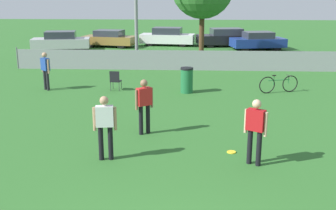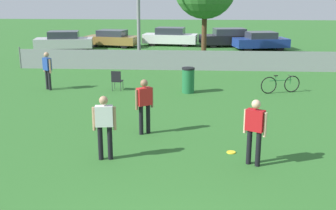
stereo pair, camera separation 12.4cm
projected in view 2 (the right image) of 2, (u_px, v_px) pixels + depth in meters
name	position (u px, v px, depth m)	size (l,w,h in m)	color
fence_backline	(184.00, 60.00, 23.22)	(18.67, 0.07, 1.21)	gray
player_defender_red	(255.00, 127.00, 10.43)	(0.53, 0.42, 1.71)	black
player_receiver_white	(104.00, 123.00, 10.78)	(0.60, 0.28, 1.71)	black
player_thrower_red	(144.00, 102.00, 12.76)	(0.51, 0.44, 1.71)	black
spectator_in_blue	(47.00, 68.00, 18.53)	(0.46, 0.45, 1.68)	black
frisbee_disc	(231.00, 152.00, 11.48)	(0.25, 0.25, 0.03)	yellow
folding_chair_sideline	(117.00, 79.00, 18.52)	(0.47, 0.47, 0.88)	#333338
bicycle_sideline	(280.00, 84.00, 18.10)	(1.76, 0.64, 0.79)	black
trash_bin	(188.00, 80.00, 18.10)	(0.55, 0.55, 1.10)	#1E6638
parked_car_silver	(64.00, 41.00, 31.08)	(4.40, 2.45, 1.39)	black
parked_car_tan	(112.00, 38.00, 32.92)	(4.29, 2.47, 1.31)	black
parked_car_white	(170.00, 37.00, 33.73)	(4.44, 2.17, 1.43)	black
parked_car_dark	(229.00, 38.00, 33.15)	(4.82, 2.51, 1.41)	black
parked_car_blue	(261.00, 41.00, 31.28)	(4.19, 2.55, 1.32)	black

